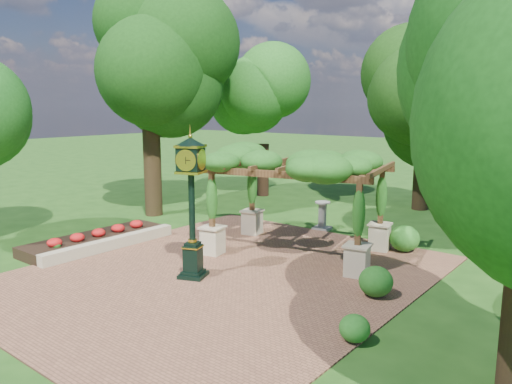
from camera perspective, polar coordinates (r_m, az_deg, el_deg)
The scene contains 13 objects.
ground at distance 13.76m, azimuth -6.64°, elevation -10.48°, with size 120.00×120.00×0.00m, color #1E4714.
brick_plaza at distance 14.43m, azimuth -3.78°, elevation -9.37°, with size 10.00×12.00×0.04m, color brown.
border_wall at distance 17.40m, azimuth -16.23°, elevation -5.74°, with size 0.35×5.00×0.40m, color #C6B793.
flower_bed at distance 18.13m, azimuth -17.87°, elevation -5.27°, with size 1.50×5.00×0.36m, color red.
pedestal_clock at distance 13.66m, azimuth -7.39°, elevation -0.27°, with size 1.02×1.02×3.98m.
pergola at distance 15.94m, azimuth 4.85°, elevation 2.88°, with size 6.09×4.52×3.45m.
sundial at distance 19.48m, azimuth 7.59°, elevation -2.90°, with size 0.70×0.70×1.11m.
shrub_front at distance 10.65m, azimuth 11.21°, elevation -15.04°, with size 0.63×0.63×0.57m, color #22631C.
shrub_mid at distance 13.02m, azimuth 13.54°, elevation -9.92°, with size 0.86×0.86×0.77m, color #1E5718.
shrub_back at distance 17.08m, azimuth 16.63°, elevation -5.11°, with size 0.96×0.96×0.87m, color #27691E.
tree_west_near at distance 22.03m, azimuth -12.19°, elevation 14.98°, with size 4.69×4.69×9.92m.
tree_west_far at distance 26.26m, azimuth 0.82°, elevation 10.11°, with size 3.70×3.70×7.09m.
tree_north at distance 23.91m, azimuth 18.84°, elevation 10.11°, with size 4.31×4.31×7.40m.
Camera 1 is at (9.23, -9.01, 4.79)m, focal length 35.00 mm.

